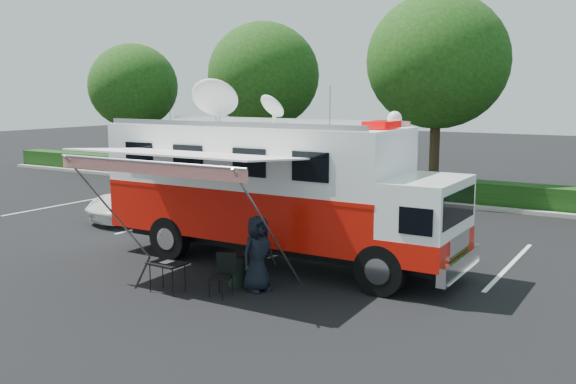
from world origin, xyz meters
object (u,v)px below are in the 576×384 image
Objects in this scene: command_truck at (276,188)px; white_suv at (155,218)px; folding_table at (167,265)px; trash_bin at (238,270)px.

white_suv is (-7.15, 2.94, -2.06)m from command_truck.
folding_table is (6.39, -6.49, 0.66)m from white_suv.
folding_table is at bearing -102.12° from command_truck.
trash_bin is (7.49, -5.20, 0.39)m from white_suv.
white_suv is 9.13m from folding_table.
trash_bin is (1.10, 1.28, -0.27)m from folding_table.
folding_table is at bearing -130.50° from trash_bin.
white_suv is at bearing 157.62° from command_truck.
command_truck is 2.83m from trash_bin.
folding_table is 1.12× the size of trash_bin.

